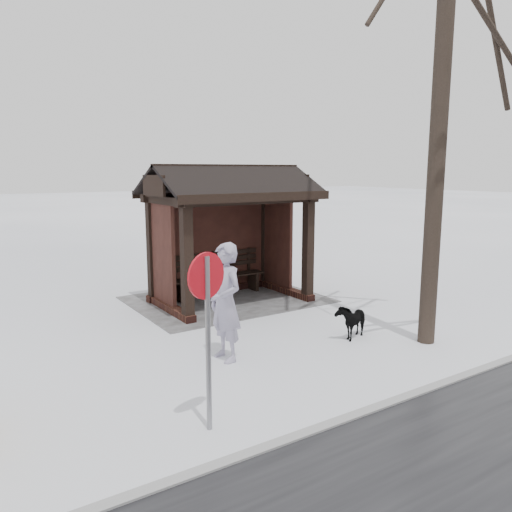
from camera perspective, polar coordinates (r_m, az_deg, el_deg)
The scene contains 7 objects.
ground at distance 11.46m, azimuth -2.87°, elevation -5.22°, with size 120.00×120.00×0.00m, color white.
kerb at distance 7.49m, azimuth 19.52°, elevation -14.04°, with size 120.00×0.15×0.06m, color gray.
trampled_patch at distance 11.62m, azimuth -3.37°, elevation -4.97°, with size 4.20×3.20×0.02m, color gray.
bus_shelter at distance 11.23m, azimuth -3.37°, elevation 5.69°, with size 3.60×2.40×3.09m.
pedestrian at distance 7.81m, azimuth -3.50°, elevation -5.29°, with size 0.68×0.45×1.87m, color #9E97B1.
dog at distance 9.17m, azimuth 10.86°, elevation -7.18°, with size 0.34×0.75×0.64m, color black.
road_sign at distance 5.60m, azimuth -5.65°, elevation -5.21°, with size 0.52×0.18×2.08m.
Camera 1 is at (5.55, 9.58, 2.97)m, focal length 35.00 mm.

